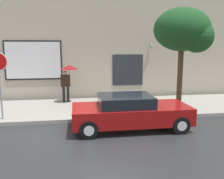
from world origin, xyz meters
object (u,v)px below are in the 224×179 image
pedestrian_with_umbrella (68,73)px  street_tree (185,32)px  parked_car (130,112)px  fire_hydrant (127,103)px

pedestrian_with_umbrella → street_tree: 6.11m
parked_car → fire_hydrant: size_ratio=5.76×
fire_hydrant → pedestrian_with_umbrella: size_ratio=0.39×
parked_car → fire_hydrant: parked_car is taller
fire_hydrant → street_tree: street_tree is taller
parked_car → pedestrian_with_umbrella: size_ratio=2.23×
parked_car → fire_hydrant: 1.97m
pedestrian_with_umbrella → street_tree: bearing=-27.3°
fire_hydrant → street_tree: 4.03m
parked_car → pedestrian_with_umbrella: (-2.38, 4.17, 1.04)m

